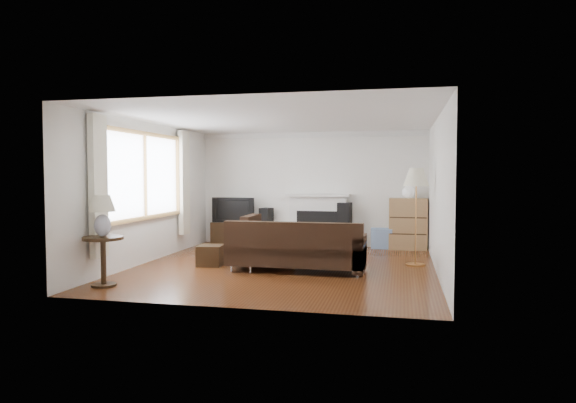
% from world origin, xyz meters
% --- Properties ---
extents(room, '(5.10, 5.60, 2.54)m').
position_xyz_m(room, '(0.00, 0.00, 1.25)').
color(room, '#532812').
rests_on(room, ground).
extents(window, '(0.12, 2.74, 1.54)m').
position_xyz_m(window, '(-2.45, -0.20, 1.55)').
color(window, brown).
rests_on(window, room).
extents(curtain_near, '(0.10, 0.35, 2.10)m').
position_xyz_m(curtain_near, '(-2.40, -1.72, 1.40)').
color(curtain_near, white).
rests_on(curtain_near, room).
extents(curtain_far, '(0.10, 0.35, 2.10)m').
position_xyz_m(curtain_far, '(-2.40, 1.32, 1.40)').
color(curtain_far, white).
rests_on(curtain_far, room).
extents(fireplace, '(1.40, 0.26, 1.15)m').
position_xyz_m(fireplace, '(0.15, 2.64, 0.57)').
color(fireplace, white).
rests_on(fireplace, room).
extents(tv_stand, '(1.00, 0.45, 0.50)m').
position_xyz_m(tv_stand, '(-1.71, 2.49, 0.25)').
color(tv_stand, black).
rests_on(tv_stand, ground).
extents(television, '(0.97, 0.13, 0.56)m').
position_xyz_m(television, '(-1.71, 2.49, 0.78)').
color(television, black).
rests_on(television, tv_stand).
extents(speaker_left, '(0.29, 0.33, 0.83)m').
position_xyz_m(speaker_left, '(-0.99, 2.55, 0.41)').
color(speaker_left, black).
rests_on(speaker_left, ground).
extents(speaker_right, '(0.30, 0.35, 0.97)m').
position_xyz_m(speaker_right, '(0.75, 2.55, 0.48)').
color(speaker_right, black).
rests_on(speaker_right, ground).
extents(bookshelf, '(0.78, 0.37, 1.07)m').
position_xyz_m(bookshelf, '(2.08, 2.53, 0.54)').
color(bookshelf, '#9B7348').
rests_on(bookshelf, ground).
extents(globe_lamp, '(0.25, 0.25, 0.25)m').
position_xyz_m(globe_lamp, '(2.08, 2.53, 1.20)').
color(globe_lamp, white).
rests_on(globe_lamp, bookshelf).
extents(sectional_sofa, '(2.40, 1.75, 0.77)m').
position_xyz_m(sectional_sofa, '(0.28, -0.30, 0.39)').
color(sectional_sofa, black).
rests_on(sectional_sofa, ground).
extents(coffee_table, '(1.27, 1.00, 0.44)m').
position_xyz_m(coffee_table, '(0.43, 0.91, 0.22)').
color(coffee_table, '#A6854F').
rests_on(coffee_table, ground).
extents(footstool, '(0.46, 0.46, 0.35)m').
position_xyz_m(footstool, '(-1.27, -0.15, 0.18)').
color(footstool, black).
rests_on(footstool, ground).
extents(floor_lamp, '(0.57, 0.57, 1.68)m').
position_xyz_m(floor_lamp, '(2.18, 0.60, 0.84)').
color(floor_lamp, '#C28243').
rests_on(floor_lamp, ground).
extents(side_table, '(0.56, 0.56, 0.70)m').
position_xyz_m(side_table, '(-2.15, -2.02, 0.35)').
color(side_table, black).
rests_on(side_table, ground).
extents(table_lamp, '(0.36, 0.36, 0.58)m').
position_xyz_m(table_lamp, '(-2.15, -2.02, 0.99)').
color(table_lamp, silver).
rests_on(table_lamp, side_table).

